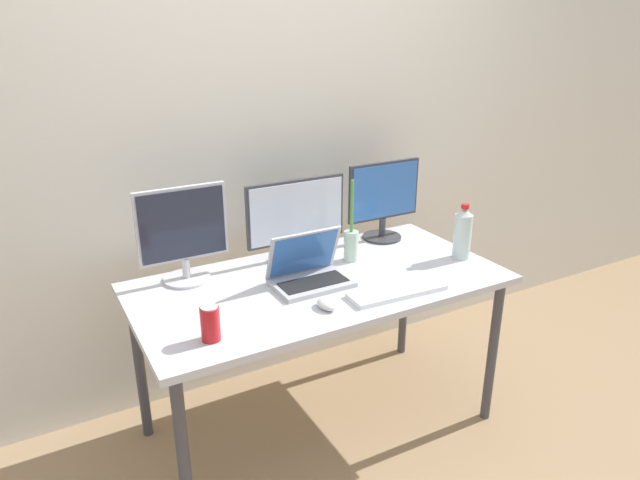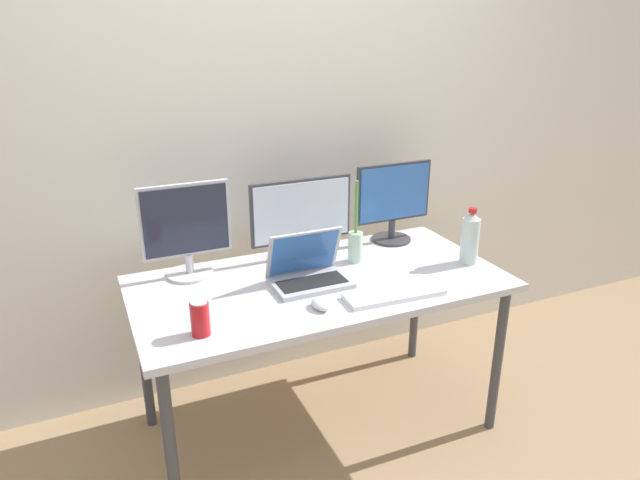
{
  "view_description": "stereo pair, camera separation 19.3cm",
  "coord_description": "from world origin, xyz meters",
  "px_view_note": "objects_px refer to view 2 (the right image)",
  "views": [
    {
      "loc": [
        -1.05,
        -1.89,
        1.75
      ],
      "look_at": [
        0.0,
        0.0,
        0.92
      ],
      "focal_mm": 32.0,
      "sensor_mm": 36.0,
      "label": 1
    },
    {
      "loc": [
        -0.88,
        -1.98,
        1.75
      ],
      "look_at": [
        0.0,
        0.0,
        0.92
      ],
      "focal_mm": 32.0,
      "sensor_mm": 36.0,
      "label": 2
    }
  ],
  "objects_px": {
    "water_bottle": "(470,238)",
    "soda_can_near_keyboard": "(200,318)",
    "monitor_center": "(302,216)",
    "work_desk": "(320,294)",
    "mouse_by_keyboard": "(321,304)",
    "monitor_left": "(186,229)",
    "laptop_silver": "(308,271)",
    "keyboard_main": "(395,294)",
    "monitor_right": "(393,200)",
    "bamboo_vase": "(355,244)"
  },
  "relations": [
    {
      "from": "monitor_center",
      "to": "mouse_by_keyboard",
      "type": "distance_m",
      "value": 0.55
    },
    {
      "from": "monitor_left",
      "to": "mouse_by_keyboard",
      "type": "xyz_separation_m",
      "value": [
        0.38,
        -0.5,
        -0.19
      ]
    },
    {
      "from": "monitor_left",
      "to": "laptop_silver",
      "type": "bearing_deg",
      "value": -32.38
    },
    {
      "from": "laptop_silver",
      "to": "mouse_by_keyboard",
      "type": "height_order",
      "value": "laptop_silver"
    },
    {
      "from": "water_bottle",
      "to": "soda_can_near_keyboard",
      "type": "xyz_separation_m",
      "value": [
        -1.24,
        -0.14,
        -0.06
      ]
    },
    {
      "from": "keyboard_main",
      "to": "water_bottle",
      "type": "xyz_separation_m",
      "value": [
        0.48,
        0.16,
        0.11
      ]
    },
    {
      "from": "keyboard_main",
      "to": "soda_can_near_keyboard",
      "type": "bearing_deg",
      "value": -178.19
    },
    {
      "from": "laptop_silver",
      "to": "mouse_by_keyboard",
      "type": "distance_m",
      "value": 0.24
    },
    {
      "from": "monitor_left",
      "to": "laptop_silver",
      "type": "xyz_separation_m",
      "value": [
        0.43,
        -0.27,
        -0.16
      ]
    },
    {
      "from": "bamboo_vase",
      "to": "laptop_silver",
      "type": "bearing_deg",
      "value": -156.72
    },
    {
      "from": "work_desk",
      "to": "mouse_by_keyboard",
      "type": "xyz_separation_m",
      "value": [
        -0.1,
        -0.23,
        0.08
      ]
    },
    {
      "from": "monitor_center",
      "to": "soda_can_near_keyboard",
      "type": "relative_size",
      "value": 3.78
    },
    {
      "from": "monitor_right",
      "to": "mouse_by_keyboard",
      "type": "xyz_separation_m",
      "value": [
        -0.61,
        -0.51,
        -0.19
      ]
    },
    {
      "from": "laptop_silver",
      "to": "monitor_right",
      "type": "bearing_deg",
      "value": 26.53
    },
    {
      "from": "monitor_left",
      "to": "work_desk",
      "type": "bearing_deg",
      "value": -29.15
    },
    {
      "from": "soda_can_near_keyboard",
      "to": "mouse_by_keyboard",
      "type": "bearing_deg",
      "value": 0.74
    },
    {
      "from": "monitor_right",
      "to": "mouse_by_keyboard",
      "type": "relative_size",
      "value": 3.98
    },
    {
      "from": "monitor_center",
      "to": "water_bottle",
      "type": "distance_m",
      "value": 0.75
    },
    {
      "from": "mouse_by_keyboard",
      "to": "bamboo_vase",
      "type": "bearing_deg",
      "value": 41.2
    },
    {
      "from": "laptop_silver",
      "to": "monitor_left",
      "type": "bearing_deg",
      "value": 147.62
    },
    {
      "from": "work_desk",
      "to": "mouse_by_keyboard",
      "type": "height_order",
      "value": "mouse_by_keyboard"
    },
    {
      "from": "water_bottle",
      "to": "monitor_left",
      "type": "bearing_deg",
      "value": 162.35
    },
    {
      "from": "monitor_center",
      "to": "laptop_silver",
      "type": "bearing_deg",
      "value": -107.26
    },
    {
      "from": "monitor_center",
      "to": "laptop_silver",
      "type": "xyz_separation_m",
      "value": [
        -0.09,
        -0.27,
        -0.14
      ]
    },
    {
      "from": "laptop_silver",
      "to": "mouse_by_keyboard",
      "type": "bearing_deg",
      "value": -101.32
    },
    {
      "from": "monitor_left",
      "to": "keyboard_main",
      "type": "bearing_deg",
      "value": -37.4
    },
    {
      "from": "work_desk",
      "to": "water_bottle",
      "type": "xyz_separation_m",
      "value": [
        0.68,
        -0.1,
        0.18
      ]
    },
    {
      "from": "work_desk",
      "to": "soda_can_near_keyboard",
      "type": "distance_m",
      "value": 0.62
    },
    {
      "from": "monitor_left",
      "to": "bamboo_vase",
      "type": "xyz_separation_m",
      "value": [
        0.71,
        -0.15,
        -0.13
      ]
    },
    {
      "from": "monitor_center",
      "to": "mouse_by_keyboard",
      "type": "relative_size",
      "value": 4.84
    },
    {
      "from": "laptop_silver",
      "to": "keyboard_main",
      "type": "height_order",
      "value": "laptop_silver"
    },
    {
      "from": "monitor_center",
      "to": "keyboard_main",
      "type": "height_order",
      "value": "monitor_center"
    },
    {
      "from": "work_desk",
      "to": "mouse_by_keyboard",
      "type": "relative_size",
      "value": 15.7
    },
    {
      "from": "soda_can_near_keyboard",
      "to": "monitor_left",
      "type": "bearing_deg",
      "value": 82.16
    },
    {
      "from": "mouse_by_keyboard",
      "to": "keyboard_main",
      "type": "bearing_deg",
      "value": -10.72
    },
    {
      "from": "monitor_center",
      "to": "mouse_by_keyboard",
      "type": "height_order",
      "value": "monitor_center"
    },
    {
      "from": "monitor_right",
      "to": "work_desk",
      "type": "bearing_deg",
      "value": -151.25
    },
    {
      "from": "monitor_right",
      "to": "keyboard_main",
      "type": "distance_m",
      "value": 0.65
    },
    {
      "from": "monitor_center",
      "to": "laptop_silver",
      "type": "distance_m",
      "value": 0.32
    },
    {
      "from": "monitor_center",
      "to": "bamboo_vase",
      "type": "distance_m",
      "value": 0.27
    },
    {
      "from": "bamboo_vase",
      "to": "monitor_left",
      "type": "bearing_deg",
      "value": 167.95
    },
    {
      "from": "monitor_center",
      "to": "keyboard_main",
      "type": "distance_m",
      "value": 0.59
    },
    {
      "from": "soda_can_near_keyboard",
      "to": "bamboo_vase",
      "type": "bearing_deg",
      "value": 24.48
    },
    {
      "from": "monitor_left",
      "to": "bamboo_vase",
      "type": "distance_m",
      "value": 0.74
    },
    {
      "from": "keyboard_main",
      "to": "soda_can_near_keyboard",
      "type": "xyz_separation_m",
      "value": [
        -0.76,
        0.02,
        0.05
      ]
    },
    {
      "from": "monitor_center",
      "to": "work_desk",
      "type": "bearing_deg",
      "value": -96.32
    },
    {
      "from": "monitor_center",
      "to": "soda_can_near_keyboard",
      "type": "bearing_deg",
      "value": -139.01
    },
    {
      "from": "soda_can_near_keyboard",
      "to": "laptop_silver",
      "type": "bearing_deg",
      "value": 25.15
    },
    {
      "from": "laptop_silver",
      "to": "monitor_center",
      "type": "bearing_deg",
      "value": 72.74
    },
    {
      "from": "monitor_right",
      "to": "bamboo_vase",
      "type": "bearing_deg",
      "value": -150.44
    }
  ]
}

